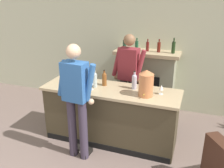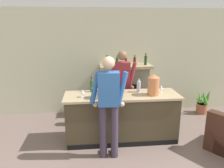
{
  "view_description": "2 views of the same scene",
  "coord_description": "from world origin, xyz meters",
  "px_view_note": "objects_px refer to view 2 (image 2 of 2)",
  "views": [
    {
      "loc": [
        1.24,
        -1.5,
        2.53
      ],
      "look_at": [
        -0.1,
        2.22,
        1.01
      ],
      "focal_mm": 40.0,
      "sensor_mm": 36.0,
      "label": 1
    },
    {
      "loc": [
        -0.7,
        -2.03,
        2.3
      ],
      "look_at": [
        -0.23,
        2.49,
        1.09
      ],
      "focal_mm": 35.0,
      "sensor_mm": 36.0,
      "label": 2
    }
  ],
  "objects_px": {
    "potted_plant_corner": "(203,103)",
    "wine_bottle_chardonnay_pale": "(92,85)",
    "fireplace_stone": "(125,89)",
    "wine_bottle_cabernet_heavy": "(108,88)",
    "person_customer": "(109,104)",
    "copper_dispenser": "(153,85)",
    "ice_bucket_steel": "(98,93)",
    "wine_glass_mid_counter": "(108,91)",
    "wine_bottle_burgundy_dark": "(139,86)",
    "person_bartender": "(122,85)",
    "wine_glass_back_row": "(161,87)",
    "wine_bottle_port_short": "(114,87)",
    "wine_glass_front_right": "(83,92)"
  },
  "relations": [
    {
      "from": "potted_plant_corner",
      "to": "wine_bottle_chardonnay_pale",
      "type": "distance_m",
      "value": 3.23
    },
    {
      "from": "fireplace_stone",
      "to": "potted_plant_corner",
      "type": "relative_size",
      "value": 2.31
    },
    {
      "from": "wine_bottle_cabernet_heavy",
      "to": "person_customer",
      "type": "bearing_deg",
      "value": -94.14
    },
    {
      "from": "copper_dispenser",
      "to": "wine_bottle_cabernet_heavy",
      "type": "bearing_deg",
      "value": 175.35
    },
    {
      "from": "ice_bucket_steel",
      "to": "wine_bottle_cabernet_heavy",
      "type": "relative_size",
      "value": 0.73
    },
    {
      "from": "wine_bottle_chardonnay_pale",
      "to": "wine_glass_mid_counter",
      "type": "xyz_separation_m",
      "value": [
        0.31,
        -0.39,
        -0.02
      ]
    },
    {
      "from": "potted_plant_corner",
      "to": "wine_bottle_burgundy_dark",
      "type": "height_order",
      "value": "wine_bottle_burgundy_dark"
    },
    {
      "from": "person_bartender",
      "to": "wine_glass_back_row",
      "type": "distance_m",
      "value": 0.96
    },
    {
      "from": "potted_plant_corner",
      "to": "wine_glass_mid_counter",
      "type": "distance_m",
      "value": 3.08
    },
    {
      "from": "ice_bucket_steel",
      "to": "wine_bottle_chardonnay_pale",
      "type": "height_order",
      "value": "wine_bottle_chardonnay_pale"
    },
    {
      "from": "wine_glass_mid_counter",
      "to": "wine_bottle_burgundy_dark",
      "type": "bearing_deg",
      "value": 22.21
    },
    {
      "from": "fireplace_stone",
      "to": "potted_plant_corner",
      "type": "height_order",
      "value": "fireplace_stone"
    },
    {
      "from": "fireplace_stone",
      "to": "wine_glass_back_row",
      "type": "distance_m",
      "value": 1.48
    },
    {
      "from": "wine_glass_mid_counter",
      "to": "wine_glass_back_row",
      "type": "relative_size",
      "value": 1.11
    },
    {
      "from": "wine_bottle_cabernet_heavy",
      "to": "wine_glass_mid_counter",
      "type": "xyz_separation_m",
      "value": [
        -0.01,
        -0.12,
        -0.02
      ]
    },
    {
      "from": "fireplace_stone",
      "to": "wine_bottle_port_short",
      "type": "xyz_separation_m",
      "value": [
        -0.45,
        -1.27,
        0.43
      ]
    },
    {
      "from": "person_bartender",
      "to": "wine_glass_back_row",
      "type": "bearing_deg",
      "value": -41.68
    },
    {
      "from": "wine_bottle_burgundy_dark",
      "to": "wine_bottle_port_short",
      "type": "xyz_separation_m",
      "value": [
        -0.52,
        -0.02,
        -0.01
      ]
    },
    {
      "from": "potted_plant_corner",
      "to": "wine_glass_mid_counter",
      "type": "height_order",
      "value": "wine_glass_mid_counter"
    },
    {
      "from": "fireplace_stone",
      "to": "copper_dispenser",
      "type": "xyz_separation_m",
      "value": [
        0.31,
        -1.46,
        0.51
      ]
    },
    {
      "from": "ice_bucket_steel",
      "to": "wine_glass_back_row",
      "type": "height_order",
      "value": "ice_bucket_steel"
    },
    {
      "from": "person_customer",
      "to": "wine_bottle_burgundy_dark",
      "type": "distance_m",
      "value": 1.01
    },
    {
      "from": "person_customer",
      "to": "person_bartender",
      "type": "xyz_separation_m",
      "value": [
        0.42,
        1.3,
        -0.03
      ]
    },
    {
      "from": "wine_bottle_port_short",
      "to": "wine_bottle_cabernet_heavy",
      "type": "bearing_deg",
      "value": -134.52
    },
    {
      "from": "ice_bucket_steel",
      "to": "fireplace_stone",
      "type": "bearing_deg",
      "value": 63.21
    },
    {
      "from": "person_bartender",
      "to": "wine_bottle_cabernet_heavy",
      "type": "bearing_deg",
      "value": -118.06
    },
    {
      "from": "wine_bottle_chardonnay_pale",
      "to": "wine_bottle_burgundy_dark",
      "type": "bearing_deg",
      "value": -7.18
    },
    {
      "from": "wine_bottle_burgundy_dark",
      "to": "person_bartender",
      "type": "bearing_deg",
      "value": 114.96
    },
    {
      "from": "wine_bottle_port_short",
      "to": "wine_glass_front_right",
      "type": "height_order",
      "value": "wine_bottle_port_short"
    },
    {
      "from": "wine_bottle_chardonnay_pale",
      "to": "wine_bottle_port_short",
      "type": "relative_size",
      "value": 1.15
    },
    {
      "from": "fireplace_stone",
      "to": "wine_glass_mid_counter",
      "type": "relative_size",
      "value": 9.51
    },
    {
      "from": "wine_bottle_port_short",
      "to": "wine_bottle_burgundy_dark",
      "type": "bearing_deg",
      "value": 2.25
    },
    {
      "from": "person_bartender",
      "to": "potted_plant_corner",
      "type": "bearing_deg",
      "value": 11.84
    },
    {
      "from": "fireplace_stone",
      "to": "wine_glass_mid_counter",
      "type": "height_order",
      "value": "fireplace_stone"
    },
    {
      "from": "wine_bottle_burgundy_dark",
      "to": "wine_bottle_cabernet_heavy",
      "type": "height_order",
      "value": "wine_bottle_cabernet_heavy"
    },
    {
      "from": "fireplace_stone",
      "to": "potted_plant_corner",
      "type": "xyz_separation_m",
      "value": [
        2.09,
        -0.2,
        -0.39
      ]
    },
    {
      "from": "fireplace_stone",
      "to": "wine_glass_mid_counter",
      "type": "xyz_separation_m",
      "value": [
        -0.58,
        -1.51,
        0.43
      ]
    },
    {
      "from": "potted_plant_corner",
      "to": "wine_bottle_burgundy_dark",
      "type": "relative_size",
      "value": 2.3
    },
    {
      "from": "potted_plant_corner",
      "to": "wine_glass_back_row",
      "type": "height_order",
      "value": "wine_glass_back_row"
    },
    {
      "from": "wine_glass_mid_counter",
      "to": "wine_glass_front_right",
      "type": "xyz_separation_m",
      "value": [
        -0.49,
        0.05,
        -0.01
      ]
    },
    {
      "from": "wine_glass_mid_counter",
      "to": "fireplace_stone",
      "type": "bearing_deg",
      "value": 68.91
    },
    {
      "from": "wine_glass_mid_counter",
      "to": "wine_glass_back_row",
      "type": "bearing_deg",
      "value": 9.86
    },
    {
      "from": "potted_plant_corner",
      "to": "ice_bucket_steel",
      "type": "xyz_separation_m",
      "value": [
        -2.87,
        -1.34,
        0.79
      ]
    },
    {
      "from": "wine_bottle_chardonnay_pale",
      "to": "wine_glass_back_row",
      "type": "distance_m",
      "value": 1.43
    },
    {
      "from": "fireplace_stone",
      "to": "wine_glass_front_right",
      "type": "distance_m",
      "value": 1.86
    },
    {
      "from": "fireplace_stone",
      "to": "ice_bucket_steel",
      "type": "bearing_deg",
      "value": -116.79
    },
    {
      "from": "ice_bucket_steel",
      "to": "wine_bottle_port_short",
      "type": "bearing_deg",
      "value": 39.86
    },
    {
      "from": "wine_bottle_burgundy_dark",
      "to": "ice_bucket_steel",
      "type": "bearing_deg",
      "value": -160.84
    },
    {
      "from": "wine_bottle_burgundy_dark",
      "to": "wine_glass_back_row",
      "type": "bearing_deg",
      "value": -9.21
    },
    {
      "from": "wine_bottle_port_short",
      "to": "wine_bottle_chardonnay_pale",
      "type": "bearing_deg",
      "value": 162.37
    }
  ]
}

